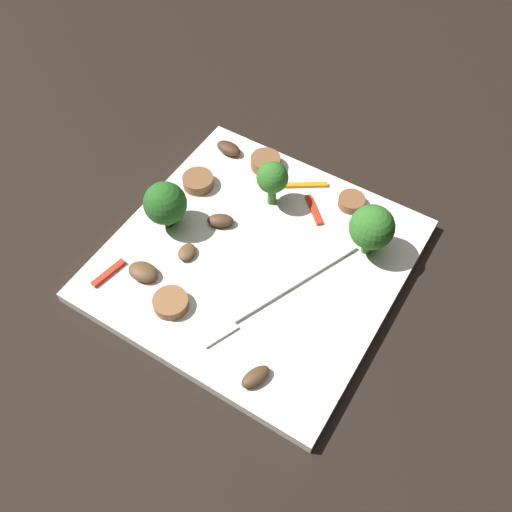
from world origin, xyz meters
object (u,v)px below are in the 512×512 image
broccoli_floret_2 (272,178)px  sausage_slice_0 (198,181)px  pepper_strip_0 (314,210)px  broccoli_floret_1 (165,204)px  sausage_slice_2 (351,202)px  pepper_strip_2 (303,185)px  mushroom_4 (229,148)px  mushroom_0 (187,252)px  mushroom_1 (143,272)px  mushroom_2 (256,377)px  sausage_slice_1 (171,303)px  pepper_strip_1 (109,273)px  mushroom_3 (220,221)px  sausage_slice_3 (266,162)px  broccoli_floret_0 (372,228)px  plate (256,260)px  fork (270,299)px

broccoli_floret_2 → sausage_slice_0: 0.09m
pepper_strip_0 → sausage_slice_0: bearing=-74.8°
broccoli_floret_1 → sausage_slice_2: broccoli_floret_1 is taller
broccoli_floret_1 → pepper_strip_2: size_ratio=1.01×
pepper_strip_2 → mushroom_4: bearing=-90.9°
mushroom_0 → pepper_strip_0: 0.14m
mushroom_1 → mushroom_2: 0.15m
broccoli_floret_2 → sausage_slice_1: broccoli_floret_2 is taller
pepper_strip_1 → mushroom_4: bearing=178.1°
sausage_slice_1 → mushroom_3: 0.11m
sausage_slice_3 → mushroom_3: sausage_slice_3 is taller
mushroom_0 → pepper_strip_2: bearing=159.3°
sausage_slice_0 → mushroom_3: (0.03, 0.05, -0.00)m
broccoli_floret_2 → sausage_slice_0: size_ratio=1.61×
mushroom_4 → mushroom_1: bearing=7.1°
mushroom_3 → pepper_strip_1: mushroom_3 is taller
mushroom_0 → pepper_strip_0: (-0.11, 0.08, -0.00)m
mushroom_0 → sausage_slice_1: bearing=21.4°
broccoli_floret_2 → sausage_slice_3: 0.06m
mushroom_2 → mushroom_4: bearing=-141.9°
broccoli_floret_1 → mushroom_1: size_ratio=1.79×
broccoli_floret_1 → mushroom_0: size_ratio=2.51×
broccoli_floret_0 → plate: bearing=-54.6°
mushroom_2 → sausage_slice_0: bearing=-132.7°
fork → sausage_slice_2: sausage_slice_2 is taller
mushroom_2 → mushroom_1: bearing=-103.0°
fork → sausage_slice_3: size_ratio=5.19×
mushroom_0 → sausage_slice_0: bearing=-151.7°
sausage_slice_2 → pepper_strip_2: bearing=-86.4°
sausage_slice_3 → broccoli_floret_0: bearing=72.3°
plate → broccoli_floret_2: bearing=-161.3°
broccoli_floret_0 → fork: bearing=-27.6°
mushroom_2 → pepper_strip_1: size_ratio=0.73×
sausage_slice_1 → fork: bearing=125.9°
pepper_strip_0 → pepper_strip_1: same height
broccoli_floret_2 → pepper_strip_2: size_ratio=1.00×
broccoli_floret_2 → mushroom_1: 0.16m
mushroom_3 → pepper_strip_1: (0.11, -0.06, -0.00)m
sausage_slice_3 → mushroom_1: 0.19m
sausage_slice_2 → pepper_strip_1: (0.20, -0.16, -0.00)m
sausage_slice_3 → mushroom_4: size_ratio=1.08×
broccoli_floret_0 → sausage_slice_3: (-0.05, -0.14, -0.03)m
fork → mushroom_1: mushroom_1 is taller
sausage_slice_0 → fork: bearing=59.3°
plate → broccoli_floret_0: (-0.06, 0.09, 0.04)m
pepper_strip_0 → pepper_strip_1: (0.17, -0.13, 0.00)m
sausage_slice_2 → mushroom_1: bearing=-35.1°
fork → sausage_slice_0: (-0.08, -0.14, 0.00)m
mushroom_2 → mushroom_4: 0.28m
sausage_slice_3 → pepper_strip_0: size_ratio=0.83×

